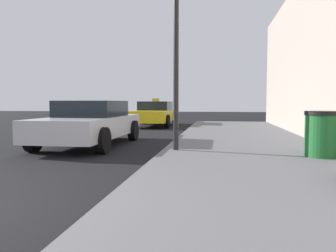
{
  "coord_description": "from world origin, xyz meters",
  "views": [
    {
      "loc": [
        3.26,
        -2.91,
        1.23
      ],
      "look_at": [
        2.11,
        4.55,
        0.68
      ],
      "focal_mm": 35.3,
      "sensor_mm": 36.0,
      "label": 1
    }
  ],
  "objects_px": {
    "trash_bin": "(322,134)",
    "car_yellow": "(155,113)",
    "street_lamp": "(176,23)",
    "car_silver": "(90,123)"
  },
  "relations": [
    {
      "from": "car_silver",
      "to": "car_yellow",
      "type": "relative_size",
      "value": 0.98
    },
    {
      "from": "street_lamp",
      "to": "car_silver",
      "type": "distance_m",
      "value": 3.86
    },
    {
      "from": "trash_bin",
      "to": "car_yellow",
      "type": "bearing_deg",
      "value": 118.07
    },
    {
      "from": "street_lamp",
      "to": "car_silver",
      "type": "bearing_deg",
      "value": 149.79
    },
    {
      "from": "trash_bin",
      "to": "street_lamp",
      "type": "distance_m",
      "value": 3.84
    },
    {
      "from": "car_yellow",
      "to": "car_silver",
      "type": "bearing_deg",
      "value": 87.55
    },
    {
      "from": "street_lamp",
      "to": "car_yellow",
      "type": "relative_size",
      "value": 0.91
    },
    {
      "from": "car_silver",
      "to": "car_yellow",
      "type": "xyz_separation_m",
      "value": [
        0.34,
        7.91,
        0.0
      ]
    },
    {
      "from": "trash_bin",
      "to": "car_yellow",
      "type": "xyz_separation_m",
      "value": [
        -5.3,
        9.95,
        0.04
      ]
    },
    {
      "from": "car_silver",
      "to": "car_yellow",
      "type": "distance_m",
      "value": 7.92
    }
  ]
}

